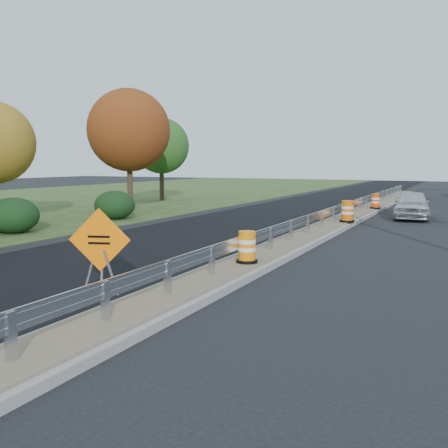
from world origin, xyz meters
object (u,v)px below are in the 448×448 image
at_px(barrel_median_far, 375,201).
at_px(car_silver, 412,205).
at_px(caution_sign, 101,273).
at_px(barrel_median_near, 247,248).
at_px(barrel_median_mid, 347,212).

xyz_separation_m(barrel_median_far, car_silver, (2.31, -2.53, 0.09)).
relative_size(caution_sign, barrel_median_near, 2.26).
relative_size(barrel_median_mid, car_silver, 0.23).
relative_size(barrel_median_far, car_silver, 0.20).
xyz_separation_m(barrel_median_near, barrel_median_mid, (0.37, 10.65, 0.06)).
distance_m(barrel_median_mid, barrel_median_far, 7.47).
bearing_deg(barrel_median_far, caution_sign, -96.07).
bearing_deg(barrel_median_mid, barrel_median_near, -91.97).
xyz_separation_m(caution_sign, barrel_median_mid, (2.32, 14.39, 0.21)).
height_order(barrel_median_near, car_silver, car_silver).
bearing_deg(barrel_median_far, barrel_median_mid, -90.00).
bearing_deg(car_silver, barrel_median_far, 127.36).
bearing_deg(caution_sign, car_silver, 56.60).
height_order(barrel_median_mid, car_silver, car_silver).
bearing_deg(caution_sign, barrel_median_far, 64.01).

